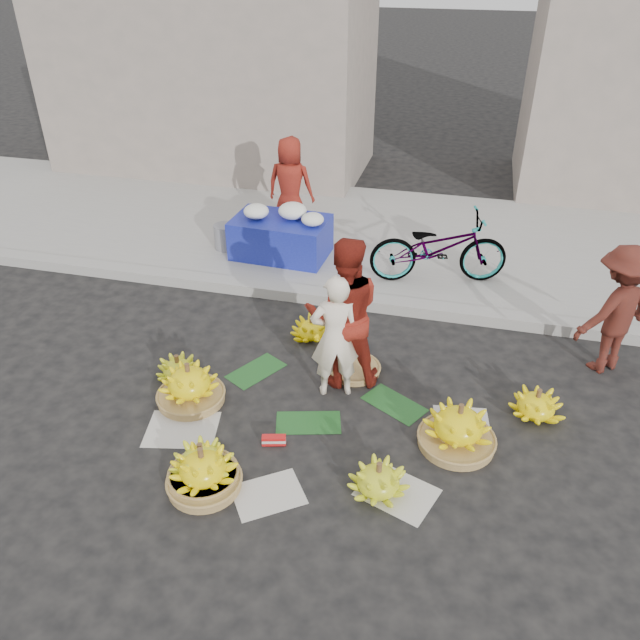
% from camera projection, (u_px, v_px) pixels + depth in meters
% --- Properties ---
extents(ground, '(80.00, 80.00, 0.00)m').
position_uv_depth(ground, '(323.00, 412.00, 6.44)').
color(ground, black).
rests_on(ground, ground).
extents(curb, '(40.00, 0.25, 0.15)m').
position_uv_depth(curb, '(363.00, 301.00, 8.21)').
color(curb, gray).
rests_on(curb, ground).
extents(sidewalk, '(40.00, 4.00, 0.12)m').
position_uv_depth(sidewalk, '(387.00, 238.00, 9.94)').
color(sidewalk, gray).
rests_on(sidewalk, ground).
extents(building_left, '(6.00, 3.00, 4.00)m').
position_uv_depth(building_left, '(212.00, 65.00, 12.12)').
color(building_left, gray).
rests_on(building_left, sidewalk).
extents(newspaper_scatter, '(3.20, 1.80, 0.00)m').
position_uv_depth(newspaper_scatter, '(302.00, 466.00, 5.78)').
color(newspaper_scatter, beige).
rests_on(newspaper_scatter, ground).
extents(banana_leaves, '(2.00, 1.00, 0.00)m').
position_uv_depth(banana_leaves, '(318.00, 398.00, 6.62)').
color(banana_leaves, '#194B1E').
rests_on(banana_leaves, ground).
extents(banana_bunch_0, '(0.80, 0.80, 0.47)m').
position_uv_depth(banana_bunch_0, '(190.00, 385.00, 6.49)').
color(banana_bunch_0, olive).
rests_on(banana_bunch_0, ground).
extents(banana_bunch_1, '(0.62, 0.62, 0.43)m').
position_uv_depth(banana_bunch_1, '(202.00, 465.00, 5.55)').
color(banana_bunch_1, olive).
rests_on(banana_bunch_1, ground).
extents(banana_bunch_2, '(0.69, 0.69, 0.45)m').
position_uv_depth(banana_bunch_2, '(203.00, 471.00, 5.47)').
color(banana_bunch_2, olive).
rests_on(banana_bunch_2, ground).
extents(banana_bunch_3, '(0.56, 0.56, 0.34)m').
position_uv_depth(banana_bunch_3, '(378.00, 479.00, 5.45)').
color(banana_bunch_3, '#AFC91C').
rests_on(banana_bunch_3, ground).
extents(banana_bunch_4, '(0.75, 0.75, 0.49)m').
position_uv_depth(banana_bunch_4, '(458.00, 427.00, 5.92)').
color(banana_bunch_4, olive).
rests_on(banana_bunch_4, ground).
extents(banana_bunch_5, '(0.64, 0.64, 0.34)m').
position_uv_depth(banana_bunch_5, '(536.00, 405.00, 6.31)').
color(banana_bunch_5, '#FFE90C').
rests_on(banana_bunch_5, ground).
extents(banana_bunch_6, '(0.56, 0.56, 0.30)m').
position_uv_depth(banana_bunch_6, '(178.00, 369.00, 6.87)').
color(banana_bunch_6, '#AFC91C').
rests_on(banana_bunch_6, ground).
extents(banana_bunch_7, '(0.49, 0.49, 0.30)m').
position_uv_depth(banana_bunch_7, '(312.00, 329.00, 7.55)').
color(banana_bunch_7, '#FFE90C').
rests_on(banana_bunch_7, ground).
extents(basket_spare, '(0.75, 0.75, 0.07)m').
position_uv_depth(basket_spare, '(354.00, 369.00, 7.01)').
color(basket_spare, olive).
rests_on(basket_spare, ground).
extents(incense_stack, '(0.24, 0.13, 0.09)m').
position_uv_depth(incense_stack, '(274.00, 440.00, 6.01)').
color(incense_stack, red).
rests_on(incense_stack, ground).
extents(vendor_cream, '(0.60, 0.49, 1.40)m').
position_uv_depth(vendor_cream, '(335.00, 337.00, 6.36)').
color(vendor_cream, white).
rests_on(vendor_cream, ground).
extents(vendor_red, '(0.97, 0.85, 1.69)m').
position_uv_depth(vendor_red, '(344.00, 313.00, 6.48)').
color(vendor_red, maroon).
rests_on(vendor_red, ground).
extents(man_striped, '(1.10, 1.04, 1.50)m').
position_uv_depth(man_striped, '(616.00, 310.00, 6.72)').
color(man_striped, maroon).
rests_on(man_striped, ground).
extents(flower_table, '(1.41, 0.93, 0.79)m').
position_uv_depth(flower_table, '(281.00, 235.00, 9.12)').
color(flower_table, navy).
rests_on(flower_table, sidewalk).
extents(grey_bucket, '(0.33, 0.33, 0.38)m').
position_uv_depth(grey_bucket, '(225.00, 237.00, 9.39)').
color(grey_bucket, slate).
rests_on(grey_bucket, sidewalk).
extents(flower_vendor, '(0.74, 0.48, 1.50)m').
position_uv_depth(flower_vendor, '(290.00, 185.00, 9.66)').
color(flower_vendor, maroon).
rests_on(flower_vendor, sidewalk).
extents(bicycle, '(1.08, 1.95, 0.97)m').
position_uv_depth(bicycle, '(439.00, 248.00, 8.37)').
color(bicycle, gray).
rests_on(bicycle, sidewalk).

